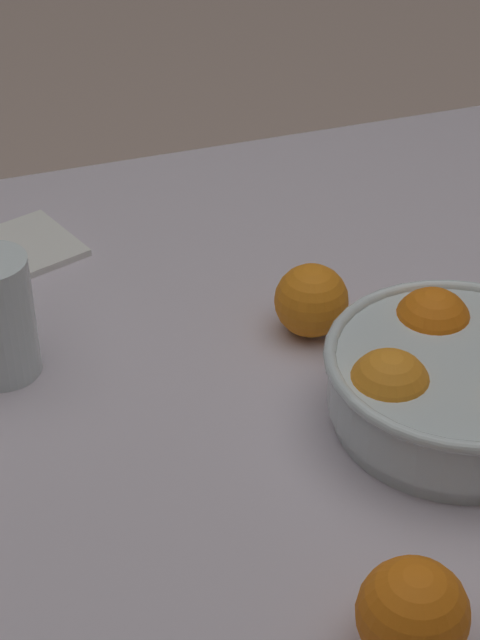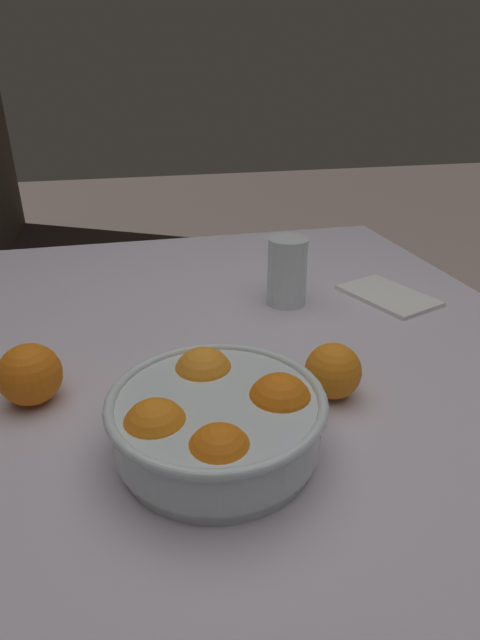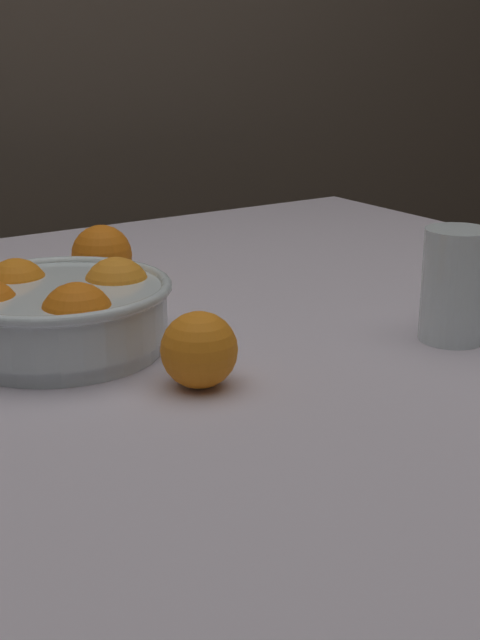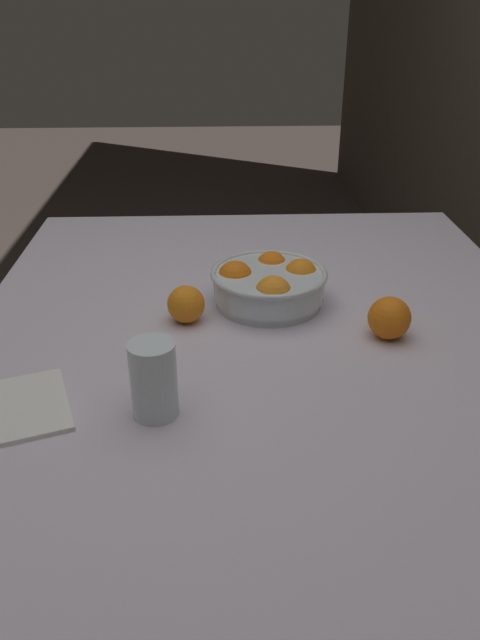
% 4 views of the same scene
% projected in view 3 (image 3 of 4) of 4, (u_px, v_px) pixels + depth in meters
% --- Properties ---
extents(dining_table, '(1.46, 1.19, 0.75)m').
position_uv_depth(dining_table, '(175.00, 381.00, 1.06)').
color(dining_table, silver).
rests_on(dining_table, ground_plane).
extents(fruit_bowl, '(0.25, 0.25, 0.10)m').
position_uv_depth(fruit_bowl, '(58.00, 311.00, 0.97)').
color(fruit_bowl, silver).
rests_on(fruit_bowl, dining_table).
extents(juice_glass, '(0.07, 0.07, 0.13)m').
position_uv_depth(juice_glass, '(454.00, 290.00, 1.00)').
color(juice_glass, '#F4A314').
rests_on(juice_glass, dining_table).
extents(orange_loose_near_bowl, '(0.08, 0.08, 0.08)m').
position_uv_depth(orange_loose_near_bowl, '(102.00, 255.00, 1.23)').
color(orange_loose_near_bowl, orange).
rests_on(orange_loose_near_bowl, dining_table).
extents(orange_loose_front, '(0.08, 0.08, 0.08)m').
position_uv_depth(orange_loose_front, '(199.00, 350.00, 0.87)').
color(orange_loose_front, orange).
rests_on(orange_loose_front, dining_table).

